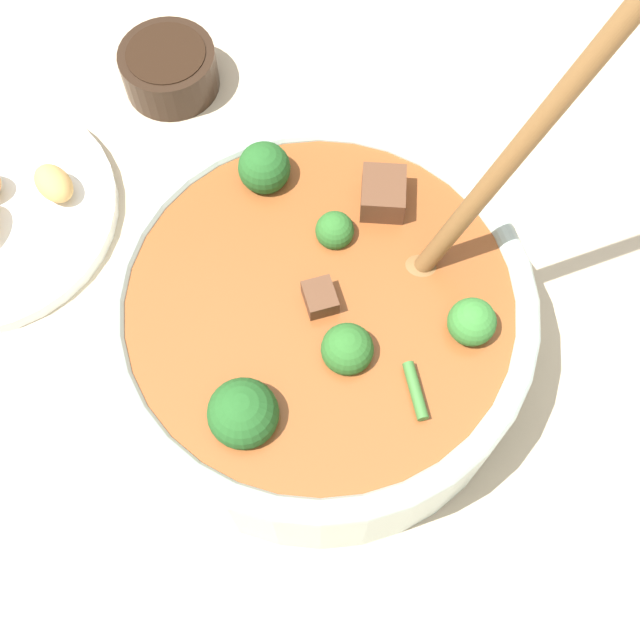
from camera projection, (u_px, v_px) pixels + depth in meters
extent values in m
plane|color=#C6B293|center=(320.00, 354.00, 0.58)|extent=(4.00, 4.00, 0.00)
cylinder|color=#B2C6BC|center=(320.00, 330.00, 0.54)|extent=(0.27, 0.27, 0.09)
torus|color=#B2C6BC|center=(320.00, 303.00, 0.50)|extent=(0.27, 0.27, 0.02)
cylinder|color=brown|center=(320.00, 319.00, 0.52)|extent=(0.25, 0.25, 0.05)
sphere|color=#2D6B28|center=(347.00, 349.00, 0.48)|extent=(0.03, 0.03, 0.03)
cylinder|color=#6B9956|center=(346.00, 363.00, 0.50)|extent=(0.01, 0.01, 0.01)
sphere|color=#235B23|center=(264.00, 168.00, 0.52)|extent=(0.03, 0.03, 0.03)
cylinder|color=#6B9956|center=(267.00, 189.00, 0.55)|extent=(0.01, 0.01, 0.02)
sphere|color=#2D6B28|center=(334.00, 230.00, 0.51)|extent=(0.02, 0.02, 0.02)
cylinder|color=#6B9956|center=(333.00, 244.00, 0.53)|extent=(0.01, 0.01, 0.01)
sphere|color=#235B23|center=(243.00, 413.00, 0.46)|extent=(0.04, 0.04, 0.04)
cylinder|color=#6B9956|center=(248.00, 428.00, 0.49)|extent=(0.01, 0.01, 0.02)
sphere|color=#387F33|center=(472.00, 317.00, 0.48)|extent=(0.03, 0.03, 0.03)
cylinder|color=#6B9956|center=(466.00, 331.00, 0.50)|extent=(0.01, 0.01, 0.01)
cube|color=brown|center=(383.00, 195.00, 0.52)|extent=(0.03, 0.04, 0.02)
cube|color=brown|center=(318.00, 300.00, 0.49)|extent=(0.03, 0.03, 0.02)
cylinder|color=#3D7533|center=(415.00, 391.00, 0.47)|extent=(0.02, 0.04, 0.01)
ellipsoid|color=brown|center=(420.00, 269.00, 0.51)|extent=(0.04, 0.03, 0.01)
cylinder|color=brown|center=(518.00, 150.00, 0.42)|extent=(0.09, 0.06, 0.21)
cylinder|color=black|center=(170.00, 69.00, 0.66)|extent=(0.08, 0.08, 0.04)
cylinder|color=black|center=(167.00, 58.00, 0.65)|extent=(0.06, 0.06, 0.01)
ellipsoid|color=tan|center=(54.00, 183.00, 0.61)|extent=(0.04, 0.04, 0.02)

